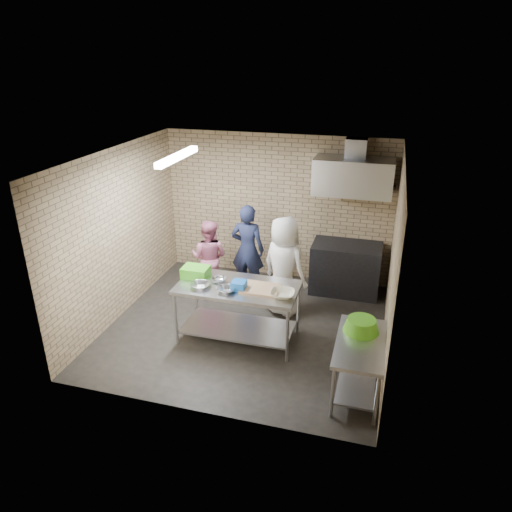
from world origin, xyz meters
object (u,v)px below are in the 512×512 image
at_px(green_crate, 196,272).
at_px(green_basin, 361,325).
at_px(prep_table, 238,312).
at_px(woman_pink, 209,258).
at_px(stove, 345,268).
at_px(bottle_red, 357,178).
at_px(blue_tub, 239,285).
at_px(bottle_green, 381,181).
at_px(woman_white, 284,266).
at_px(side_counter, 358,367).
at_px(man_navy, 248,250).

height_order(green_crate, green_basin, green_crate).
relative_size(prep_table, woman_pink, 1.29).
distance_m(stove, bottle_red, 1.60).
distance_m(stove, green_crate, 2.83).
bearing_deg(blue_tub, bottle_green, 52.49).
xyz_separation_m(blue_tub, bottle_green, (1.78, 2.32, 1.07)).
height_order(green_basin, bottle_green, bottle_green).
bearing_deg(woman_white, woman_pink, 13.60).
bearing_deg(side_counter, woman_white, 128.14).
distance_m(bottle_green, woman_white, 2.20).
distance_m(side_counter, bottle_green, 3.41).
bearing_deg(stove, blue_tub, -122.60).
distance_m(side_counter, woman_white, 2.24).
xyz_separation_m(prep_table, bottle_green, (1.83, 2.22, 1.57)).
distance_m(side_counter, green_crate, 2.74).
relative_size(side_counter, stove, 1.00).
height_order(prep_table, blue_tub, blue_tub).
relative_size(green_basin, man_navy, 0.28).
height_order(side_counter, stove, stove).
bearing_deg(bottle_green, man_navy, -161.22).
height_order(prep_table, green_crate, green_crate).
xyz_separation_m(green_crate, bottle_green, (2.53, 2.10, 1.05)).
bearing_deg(green_basin, side_counter, -85.43).
bearing_deg(side_counter, stove, 99.29).
height_order(bottle_red, woman_white, bottle_red).
distance_m(side_counter, woman_pink, 3.44).
bearing_deg(stove, woman_white, -131.48).
height_order(blue_tub, bottle_green, bottle_green).
bearing_deg(woman_pink, man_navy, -158.87).
xyz_separation_m(side_counter, man_navy, (-2.12, 2.27, 0.44)).
distance_m(prep_table, blue_tub, 0.52).
bearing_deg(woman_white, green_crate, 61.32).
height_order(bottle_green, man_navy, bottle_green).
xyz_separation_m(stove, green_basin, (0.43, -2.50, 0.38)).
height_order(bottle_green, woman_pink, bottle_green).
bearing_deg(prep_table, bottle_green, 50.48).
height_order(side_counter, woman_white, woman_white).
height_order(green_basin, bottle_red, bottle_red).
xyz_separation_m(bottle_red, woman_white, (-0.96, -1.26, -1.20)).
height_order(prep_table, man_navy, man_navy).
height_order(man_navy, woman_white, woman_white).
bearing_deg(green_crate, woman_white, 35.36).
relative_size(green_crate, woman_white, 0.24).
bearing_deg(prep_table, side_counter, -22.93).
distance_m(bottle_red, woman_pink, 2.88).
relative_size(side_counter, man_navy, 0.73).
relative_size(prep_table, stove, 1.47).
height_order(side_counter, bottle_green, bottle_green).
bearing_deg(bottle_red, prep_table, -122.79).
relative_size(bottle_green, woman_pink, 0.11).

